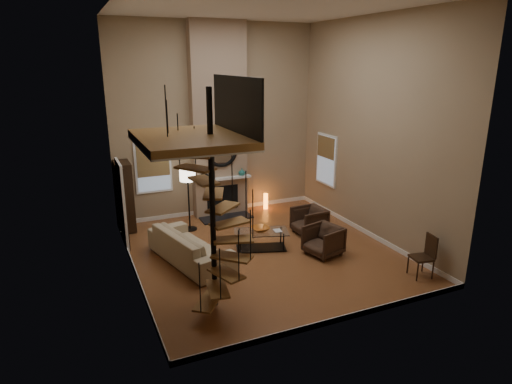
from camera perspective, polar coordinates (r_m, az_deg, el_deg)
name	(u,v)px	position (r m, az deg, el deg)	size (l,w,h in m)	color
ground	(263,252)	(10.65, 0.87, -7.83)	(6.00, 6.50, 0.01)	#A26234
back_wall	(217,121)	(12.83, -5.16, 9.16)	(6.00, 0.02, 5.50)	#9B8364
front_wall	(348,171)	(7.07, 11.92, 2.70)	(6.00, 0.02, 5.50)	#9B8364
left_wall	(125,149)	(9.03, -16.74, 5.36)	(0.02, 6.50, 5.50)	#9B8364
right_wall	(372,131)	(11.39, 14.94, 7.73)	(0.02, 6.50, 5.50)	#9B8364
ceiling	(264,6)	(9.75, 1.02, 23.04)	(6.00, 6.50, 0.01)	silver
baseboard_back	(219,210)	(13.44, -4.85, -2.29)	(6.00, 0.02, 0.12)	white
baseboard_front	(339,319)	(8.14, 10.71, -15.99)	(6.00, 0.02, 0.12)	white
baseboard_left	(136,273)	(9.89, -15.37, -10.09)	(0.02, 6.50, 0.12)	white
baseboard_right	(364,231)	(12.08, 13.95, -4.97)	(0.02, 6.50, 0.12)	white
chimney_breast	(219,122)	(12.65, -4.88, 9.06)	(1.60, 0.38, 5.50)	#947860
hearth	(226,218)	(12.85, -3.88, -3.35)	(1.50, 0.60, 0.04)	black
firebox	(223,198)	(12.94, -4.36, -0.74)	(0.95, 0.02, 0.72)	black
mantel	(223,179)	(12.70, -4.30, 1.74)	(1.70, 0.18, 0.06)	white
mirror_frame	(222,151)	(12.58, -4.47, 5.33)	(0.94, 0.94, 0.10)	black
mirror_disc	(222,151)	(12.59, -4.48, 5.34)	(0.80, 0.80, 0.01)	white
vase_left	(204,175)	(12.54, -6.74, 2.20)	(0.24, 0.24, 0.25)	black
vase_right	(242,172)	(12.91, -1.85, 2.64)	(0.20, 0.20, 0.21)	#1C635E
window_back	(153,166)	(12.54, -13.25, 3.37)	(1.02, 0.06, 1.52)	white
window_right	(326,159)	(13.18, 9.13, 4.26)	(0.06, 1.02, 1.52)	white
entry_door	(123,205)	(11.19, -16.99, -1.57)	(0.10, 1.05, 2.16)	white
loft	(196,135)	(7.39, -7.81, 7.35)	(1.70, 2.20, 1.09)	olive
spiral_stair	(213,215)	(7.83, -5.56, -3.03)	(1.47, 1.47, 4.06)	black
hutch	(125,196)	(12.22, -16.74, -0.52)	(0.39, 0.83, 1.86)	black
sofa	(190,246)	(10.12, -8.65, -6.91)	(2.46, 0.96, 0.72)	tan
armchair_near	(311,220)	(11.73, 7.24, -3.70)	(0.77, 0.79, 0.72)	#3A261A
armchair_far	(325,240)	(10.55, 9.03, -6.17)	(0.76, 0.78, 0.71)	#3A261A
coffee_table	(261,238)	(10.72, 0.67, -5.98)	(1.44, 1.02, 0.48)	silver
bowl	(260,229)	(10.68, 0.56, -4.83)	(0.43, 0.43, 0.11)	#CA6C23
book	(277,231)	(10.66, 2.73, -5.08)	(0.18, 0.24, 0.02)	gray
floor_lamp	(188,179)	(11.70, -8.87, 1.62)	(0.42, 0.42, 1.74)	black
accent_lamp	(266,201)	(13.56, 1.27, -1.20)	(0.14, 0.14, 0.48)	orange
side_chair	(425,254)	(9.96, 21.20, -7.50)	(0.49, 0.47, 0.92)	black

